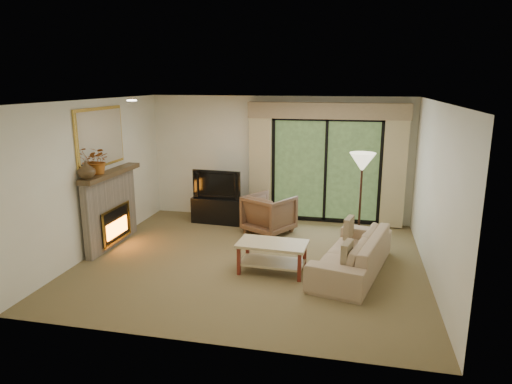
% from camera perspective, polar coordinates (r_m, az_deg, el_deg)
% --- Properties ---
extents(floor, '(5.50, 5.50, 0.00)m').
position_cam_1_polar(floor, '(7.63, -0.49, -8.58)').
color(floor, brown).
rests_on(floor, ground).
extents(ceiling, '(5.50, 5.50, 0.00)m').
position_cam_1_polar(ceiling, '(7.06, -0.53, 11.33)').
color(ceiling, silver).
rests_on(ceiling, ground).
extents(wall_back, '(5.00, 0.00, 5.00)m').
position_cam_1_polar(wall_back, '(9.64, 2.81, 4.18)').
color(wall_back, white).
rests_on(wall_back, ground).
extents(wall_front, '(5.00, 0.00, 5.00)m').
position_cam_1_polar(wall_front, '(4.92, -7.04, -5.27)').
color(wall_front, white).
rests_on(wall_front, ground).
extents(wall_left, '(0.00, 5.00, 5.00)m').
position_cam_1_polar(wall_left, '(8.28, -19.41, 1.83)').
color(wall_left, white).
rests_on(wall_left, ground).
extents(wall_right, '(0.00, 5.00, 5.00)m').
position_cam_1_polar(wall_right, '(7.16, 21.49, -0.11)').
color(wall_right, white).
rests_on(wall_right, ground).
extents(fireplace, '(0.24, 1.70, 1.37)m').
position_cam_1_polar(fireplace, '(8.52, -17.70, -1.97)').
color(fireplace, '#776C5D').
rests_on(fireplace, floor).
extents(mirror, '(0.07, 1.45, 1.02)m').
position_cam_1_polar(mirror, '(8.33, -18.84, 6.48)').
color(mirror, gold).
rests_on(mirror, wall_left).
extents(sliding_door, '(2.26, 0.10, 2.16)m').
position_cam_1_polar(sliding_door, '(9.52, 8.70, 2.68)').
color(sliding_door, black).
rests_on(sliding_door, floor).
extents(curtain_left, '(0.45, 0.18, 2.35)m').
position_cam_1_polar(curtain_left, '(9.57, 0.57, 3.51)').
color(curtain_left, tan).
rests_on(curtain_left, floor).
extents(curtain_right, '(0.45, 0.18, 2.35)m').
position_cam_1_polar(curtain_right, '(9.41, 16.91, 2.74)').
color(curtain_right, tan).
rests_on(curtain_right, floor).
extents(cornice, '(3.20, 0.24, 0.32)m').
position_cam_1_polar(cornice, '(9.28, 8.93, 10.00)').
color(cornice, '#99805E').
rests_on(cornice, wall_back).
extents(media_console, '(1.09, 0.55, 0.53)m').
position_cam_1_polar(media_console, '(9.61, -4.68, -2.21)').
color(media_console, black).
rests_on(media_console, floor).
extents(tv, '(1.03, 0.20, 0.59)m').
position_cam_1_polar(tv, '(9.47, -4.74, 1.06)').
color(tv, black).
rests_on(tv, media_console).
extents(armchair, '(1.11, 1.12, 0.76)m').
position_cam_1_polar(armchair, '(8.88, 1.66, -2.75)').
color(armchair, brown).
rests_on(armchair, floor).
extents(sofa, '(1.30, 2.25, 0.62)m').
position_cam_1_polar(sofa, '(7.26, 11.91, -7.45)').
color(sofa, tan).
rests_on(sofa, floor).
extents(pillow_near, '(0.17, 0.37, 0.35)m').
position_cam_1_polar(pillow_near, '(6.61, 11.30, -7.60)').
color(pillow_near, brown).
rests_on(pillow_near, sofa).
extents(pillow_far, '(0.17, 0.37, 0.35)m').
position_cam_1_polar(pillow_far, '(7.76, 11.52, -4.38)').
color(pillow_far, brown).
rests_on(pillow_far, sofa).
extents(coffee_table, '(1.09, 0.64, 0.48)m').
position_cam_1_polar(coffee_table, '(7.13, 2.05, -8.15)').
color(coffee_table, tan).
rests_on(coffee_table, floor).
extents(floor_lamp, '(0.51, 0.51, 1.69)m').
position_cam_1_polar(floor_lamp, '(8.25, 12.90, -1.02)').
color(floor_lamp, '#FFF6CC').
rests_on(floor_lamp, floor).
extents(vase, '(0.29, 0.29, 0.29)m').
position_cam_1_polar(vase, '(7.78, -20.45, 2.64)').
color(vase, '#46351F').
rests_on(vase, fireplace).
extents(branches, '(0.41, 0.36, 0.45)m').
position_cam_1_polar(branches, '(8.08, -19.08, 3.72)').
color(branches, '#9F551A').
rests_on(branches, fireplace).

